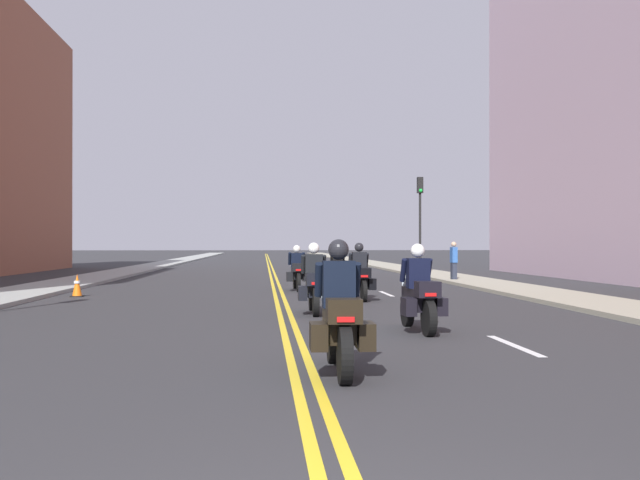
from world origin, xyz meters
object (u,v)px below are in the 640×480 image
motorcycle_0 (339,321)px  traffic_light_far (420,208)px  motorcycle_1 (419,297)px  traffic_cone_0 (77,285)px  motorcycle_3 (360,277)px  motorcycle_4 (297,272)px  motorcycle_2 (314,285)px  pedestrian_0 (454,261)px  motorcycle_5 (338,268)px

motorcycle_0 → traffic_light_far: size_ratio=0.45×
motorcycle_1 → traffic_cone_0: size_ratio=3.15×
motorcycle_0 → motorcycle_3: 11.84m
motorcycle_3 → motorcycle_4: bearing=107.2°
motorcycle_4 → motorcycle_2: bearing=-91.6°
motorcycle_0 → traffic_light_far: (6.90, 26.98, 2.73)m
motorcycle_1 → traffic_cone_0: bearing=129.2°
motorcycle_2 → pedestrian_0: (6.84, 13.44, 0.22)m
traffic_light_far → motorcycle_0: bearing=-104.3°
motorcycle_1 → pedestrian_0: bearing=70.7°
traffic_cone_0 → motorcycle_0: bearing=-64.4°
motorcycle_3 → pedestrian_0: (5.26, 9.50, 0.21)m
motorcycle_1 → motorcycle_2: (-1.68, 3.56, 0.01)m
motorcycle_0 → traffic_light_far: 27.98m
motorcycle_0 → traffic_cone_0: bearing=116.1°
motorcycle_1 → motorcycle_2: 3.94m
motorcycle_0 → motorcycle_4: 16.24m
motorcycle_2 → traffic_cone_0: 9.11m
motorcycle_0 → motorcycle_1: size_ratio=1.00×
motorcycle_4 → traffic_cone_0: bearing=-161.8°
motorcycle_3 → traffic_cone_0: bearing=164.0°
motorcycle_0 → motorcycle_4: bearing=89.7°
motorcycle_0 → pedestrian_0: (7.07, 21.20, 0.22)m
motorcycle_1 → motorcycle_3: (-0.10, 7.50, 0.02)m
motorcycle_3 → motorcycle_5: 7.99m
motorcycle_3 → pedestrian_0: size_ratio=1.28×
motorcycle_2 → motorcycle_5: bearing=82.0°
motorcycle_2 → motorcycle_5: (1.78, 11.92, 0.00)m
motorcycle_0 → traffic_light_far: bearing=76.2°
motorcycle_0 → motorcycle_1: bearing=66.1°
motorcycle_5 → motorcycle_1: bearing=-87.1°
traffic_cone_0 → traffic_light_far: size_ratio=0.14×
motorcycle_5 → traffic_cone_0: motorcycle_5 is taller
traffic_light_far → motorcycle_3: bearing=-108.4°
motorcycle_3 → motorcycle_2: bearing=-114.0°
motorcycle_1 → motorcycle_4: size_ratio=0.98×
motorcycle_3 → motorcycle_1: bearing=-91.3°
motorcycle_0 → motorcycle_1: (1.91, 4.20, -0.02)m
motorcycle_0 → traffic_cone_0: motorcycle_0 is taller
motorcycle_2 → motorcycle_4: bearing=90.5°
motorcycle_3 → traffic_light_far: bearing=69.5°
motorcycle_4 → traffic_light_far: bearing=56.6°
motorcycle_3 → motorcycle_4: size_ratio=0.97×
motorcycle_2 → motorcycle_4: (-0.00, 8.48, -0.01)m
motorcycle_4 → traffic_cone_0: (-6.83, -2.46, -0.30)m
motorcycle_0 → traffic_cone_0: size_ratio=3.16×
motorcycle_2 → motorcycle_0: bearing=-91.2°
motorcycle_5 → pedestrian_0: bearing=19.9°
motorcycle_2 → traffic_light_far: 20.52m
traffic_light_far → pedestrian_0: (0.18, -5.78, -2.51)m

